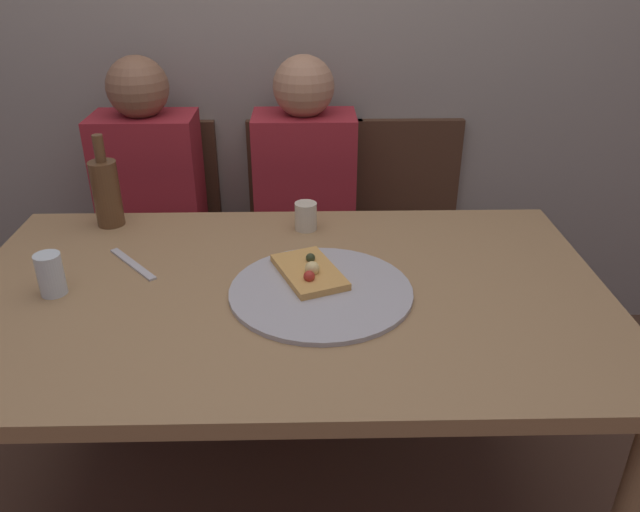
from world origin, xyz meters
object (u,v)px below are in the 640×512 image
(pizza_slice_last, at_px, (309,271))
(chair_right, at_px, (405,226))
(wine_bottle, at_px, (106,191))
(tumbler_far, at_px, (51,274))
(pizza_tray, at_px, (321,291))
(chair_middle, at_px, (305,227))
(dining_table, at_px, (285,314))
(guest_in_beanie, at_px, (305,212))
(chair_left, at_px, (161,228))
(table_knife, at_px, (133,264))
(tumbler_near, at_px, (306,216))
(guest_in_sweater, at_px, (148,214))

(pizza_slice_last, height_order, chair_right, chair_right)
(wine_bottle, bearing_deg, tumbler_far, -93.94)
(pizza_tray, bearing_deg, chair_middle, 92.49)
(dining_table, height_order, guest_in_beanie, guest_in_beanie)
(chair_left, bearing_deg, tumbler_far, 86.99)
(pizza_slice_last, height_order, table_knife, pizza_slice_last)
(wine_bottle, xyz_separation_m, tumbler_far, (-0.03, -0.40, -0.05))
(tumbler_far, bearing_deg, pizza_tray, -1.35)
(dining_table, relative_size, chair_left, 1.76)
(tumbler_near, bearing_deg, wine_bottle, 175.38)
(tumbler_near, bearing_deg, guest_in_sweater, 146.12)
(tumbler_far, bearing_deg, chair_middle, 55.57)
(tumbler_near, relative_size, guest_in_sweater, 0.07)
(pizza_tray, bearing_deg, chair_right, 68.86)
(wine_bottle, height_order, tumbler_far, wine_bottle)
(guest_in_beanie, bearing_deg, tumbler_near, 90.54)
(table_knife, height_order, chair_right, chair_right)
(wine_bottle, bearing_deg, guest_in_sweater, 86.76)
(dining_table, relative_size, wine_bottle, 5.80)
(wine_bottle, relative_size, guest_in_beanie, 0.23)
(pizza_tray, distance_m, wine_bottle, 0.75)
(pizza_slice_last, distance_m, wine_bottle, 0.69)
(pizza_slice_last, xyz_separation_m, wine_bottle, (-0.59, 0.35, 0.08))
(dining_table, bearing_deg, pizza_tray, -16.60)
(guest_in_beanie, bearing_deg, chair_left, -15.15)
(chair_left, distance_m, chair_middle, 0.56)
(tumbler_near, height_order, guest_in_beanie, guest_in_beanie)
(pizza_slice_last, bearing_deg, tumbler_near, 91.56)
(table_knife, relative_size, chair_left, 0.24)
(table_knife, height_order, guest_in_sweater, guest_in_sweater)
(pizza_slice_last, height_order, chair_left, chair_left)
(wine_bottle, relative_size, chair_left, 0.30)
(tumbler_near, relative_size, chair_right, 0.09)
(wine_bottle, height_order, tumbler_near, wine_bottle)
(dining_table, xyz_separation_m, chair_left, (-0.51, 0.87, -0.16))
(wine_bottle, xyz_separation_m, chair_right, (0.96, 0.48, -0.34))
(dining_table, height_order, wine_bottle, wine_bottle)
(guest_in_sweater, bearing_deg, chair_left, -90.00)
(chair_left, bearing_deg, pizza_slice_last, 124.50)
(wine_bottle, xyz_separation_m, chair_left, (0.02, 0.48, -0.34))
(table_knife, xyz_separation_m, chair_right, (0.84, 0.74, -0.24))
(pizza_slice_last, xyz_separation_m, chair_right, (0.37, 0.83, -0.26))
(tumbler_far, relative_size, guest_in_beanie, 0.09)
(table_knife, bearing_deg, chair_middle, -72.00)
(chair_middle, xyz_separation_m, guest_in_beanie, (-0.00, -0.15, 0.13))
(pizza_tray, bearing_deg, table_knife, 162.38)
(dining_table, height_order, chair_right, chair_right)
(dining_table, xyz_separation_m, guest_in_beanie, (0.05, 0.72, -0.04))
(chair_right, xyz_separation_m, guest_in_beanie, (-0.39, -0.15, 0.13))
(table_knife, height_order, chair_middle, chair_middle)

